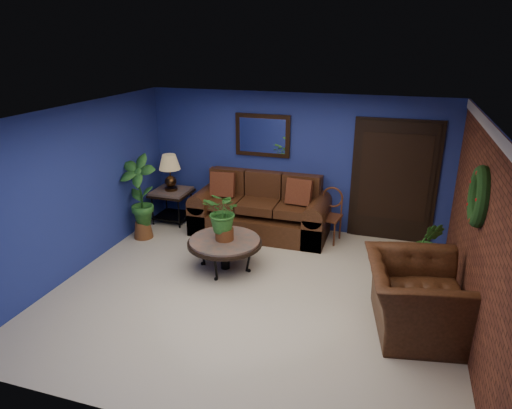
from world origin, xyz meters
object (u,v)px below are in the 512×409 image
(end_table, at_px, (172,197))
(table_lamp, at_px, (170,168))
(coffee_table, at_px, (225,243))
(sofa, at_px, (262,213))
(side_chair, at_px, (330,211))
(armchair, at_px, (416,297))

(end_table, xyz_separation_m, table_lamp, (0.00, -0.00, 0.58))
(coffee_table, xyz_separation_m, end_table, (-1.67, 1.51, 0.06))
(end_table, distance_m, table_lamp, 0.58)
(sofa, height_order, side_chair, sofa)
(end_table, relative_size, armchair, 0.52)
(sofa, xyz_separation_m, end_table, (-1.80, -0.04, 0.13))
(side_chair, bearing_deg, end_table, -169.69)
(side_chair, relative_size, armchair, 0.71)
(coffee_table, relative_size, table_lamp, 1.71)
(coffee_table, relative_size, side_chair, 1.21)
(coffee_table, distance_m, armchair, 2.88)
(armchair, bearing_deg, coffee_table, 64.38)
(end_table, height_order, table_lamp, table_lamp)
(table_lamp, bearing_deg, coffee_table, -41.97)
(side_chair, height_order, armchair, side_chair)
(sofa, relative_size, table_lamp, 3.63)
(sofa, xyz_separation_m, armchair, (2.65, -2.31, 0.08))
(sofa, height_order, end_table, sofa)
(end_table, relative_size, table_lamp, 1.04)
(side_chair, xyz_separation_m, armchair, (1.41, -2.34, -0.10))
(end_table, height_order, armchair, armchair)
(coffee_table, relative_size, armchair, 0.86)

